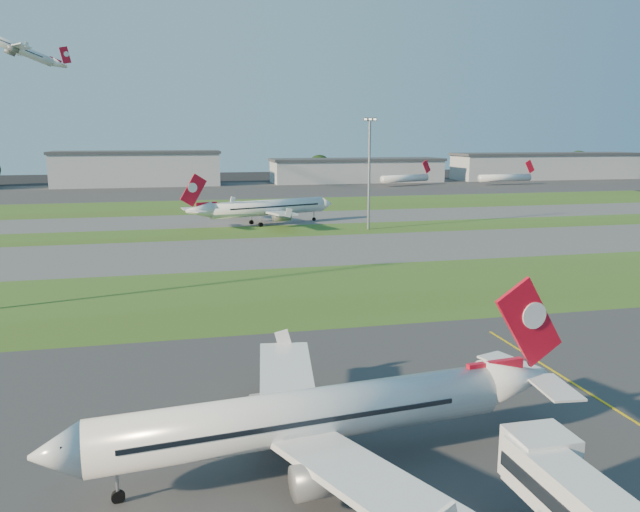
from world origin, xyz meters
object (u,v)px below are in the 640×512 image
object	(u,v)px
mini_jet_far	(505,178)
light_mast_centre	(369,166)
airliner_parked	(309,417)
airliner_taxiing	(267,208)
mini_jet_near	(405,178)

from	to	relation	value
mini_jet_far	light_mast_centre	world-z (taller)	light_mast_centre
light_mast_centre	airliner_parked	bearing A→B (deg)	-109.39
airliner_parked	mini_jet_far	distance (m)	256.49
airliner_parked	mini_jet_far	xyz separation A→B (m)	(135.90, 217.53, -0.41)
airliner_taxiing	mini_jet_far	world-z (taller)	airliner_taxiing
mini_jet_far	airliner_parked	bearing A→B (deg)	-127.24
mini_jet_near	mini_jet_far	world-z (taller)	same
airliner_taxiing	mini_jet_near	world-z (taller)	airliner_taxiing
airliner_parked	mini_jet_far	bearing A→B (deg)	51.82
airliner_parked	light_mast_centre	distance (m)	108.69
mini_jet_near	mini_jet_far	xyz separation A→B (m)	(45.26, -5.79, 0.00)
airliner_parked	light_mast_centre	xyz separation A→B (m)	(35.90, 101.99, 11.12)
airliner_parked	mini_jet_near	world-z (taller)	airliner_parked
airliner_taxiing	light_mast_centre	distance (m)	27.86
airliner_parked	mini_jet_far	world-z (taller)	airliner_parked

